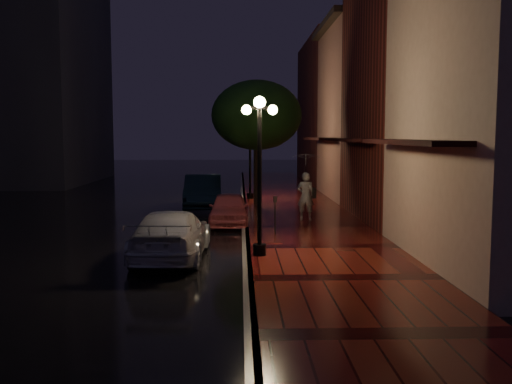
% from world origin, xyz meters
% --- Properties ---
extents(ground, '(120.00, 120.00, 0.00)m').
position_xyz_m(ground, '(0.00, 0.00, 0.00)').
color(ground, black).
rests_on(ground, ground).
extents(sidewalk, '(4.50, 60.00, 0.15)m').
position_xyz_m(sidewalk, '(2.25, 0.00, 0.07)').
color(sidewalk, '#410B0C').
rests_on(sidewalk, ground).
extents(curb, '(0.25, 60.00, 0.15)m').
position_xyz_m(curb, '(0.00, 0.00, 0.07)').
color(curb, '#595451').
rests_on(curb, ground).
extents(storefront_mid, '(5.00, 8.00, 11.00)m').
position_xyz_m(storefront_mid, '(7.00, 2.00, 5.50)').
color(storefront_mid, '#511914').
rests_on(storefront_mid, ground).
extents(storefront_far, '(5.00, 8.00, 9.00)m').
position_xyz_m(storefront_far, '(7.00, 10.00, 4.50)').
color(storefront_far, '#8C5951').
rests_on(storefront_far, ground).
extents(storefront_extra, '(5.00, 12.00, 10.00)m').
position_xyz_m(storefront_extra, '(7.00, 20.00, 5.00)').
color(storefront_extra, '#511914').
rests_on(storefront_extra, ground).
extents(streetlamp_near, '(0.96, 0.36, 4.31)m').
position_xyz_m(streetlamp_near, '(0.35, -5.00, 2.60)').
color(streetlamp_near, black).
rests_on(streetlamp_near, sidewalk).
extents(streetlamp_far, '(0.96, 0.36, 4.31)m').
position_xyz_m(streetlamp_far, '(0.35, 9.00, 2.60)').
color(streetlamp_far, black).
rests_on(streetlamp_far, sidewalk).
extents(street_tree, '(4.16, 4.16, 5.80)m').
position_xyz_m(street_tree, '(0.61, 5.99, 4.24)').
color(street_tree, black).
rests_on(street_tree, sidewalk).
extents(pink_car, '(1.49, 3.66, 1.24)m').
position_xyz_m(pink_car, '(-0.60, 1.30, 0.62)').
color(pink_car, '#BF4E55').
rests_on(pink_car, ground).
extents(navy_car, '(1.88, 4.87, 1.58)m').
position_xyz_m(navy_car, '(-1.91, 6.29, 0.79)').
color(navy_car, black).
rests_on(navy_car, ground).
extents(silver_car, '(2.05, 4.73, 1.36)m').
position_xyz_m(silver_car, '(-2.09, -4.69, 0.68)').
color(silver_car, '#BAB9C1').
rests_on(silver_car, ground).
extents(woman_with_umbrella, '(1.08, 1.10, 2.61)m').
position_xyz_m(woman_with_umbrella, '(2.36, 1.44, 1.87)').
color(woman_with_umbrella, white).
rests_on(woman_with_umbrella, sidewalk).
extents(parking_meter, '(0.13, 0.12, 1.24)m').
position_xyz_m(parking_meter, '(1.00, -1.36, 0.90)').
color(parking_meter, black).
rests_on(parking_meter, sidewalk).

